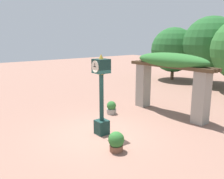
% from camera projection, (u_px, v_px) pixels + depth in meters
% --- Properties ---
extents(ground_plane, '(60.00, 60.00, 0.00)m').
position_uv_depth(ground_plane, '(100.00, 134.00, 9.12)').
color(ground_plane, '#8E6656').
extents(pedestal_clock, '(0.51, 0.56, 3.06)m').
position_uv_depth(pedestal_clock, '(101.00, 94.00, 8.80)').
color(pedestal_clock, '#14332D').
rests_on(pedestal_clock, ground).
extents(pergola, '(4.59, 1.17, 2.94)m').
position_uv_depth(pergola, '(170.00, 70.00, 11.13)').
color(pergola, gray).
rests_on(pergola, ground).
extents(potted_plant_near_left, '(0.46, 0.46, 0.63)m').
position_uv_depth(potted_plant_near_left, '(111.00, 108.00, 11.48)').
color(potted_plant_near_left, gray).
rests_on(potted_plant_near_left, ground).
extents(potted_plant_near_right, '(0.53, 0.53, 0.66)m').
position_uv_depth(potted_plant_near_right, '(116.00, 141.00, 7.69)').
color(potted_plant_near_right, brown).
rests_on(potted_plant_near_right, ground).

